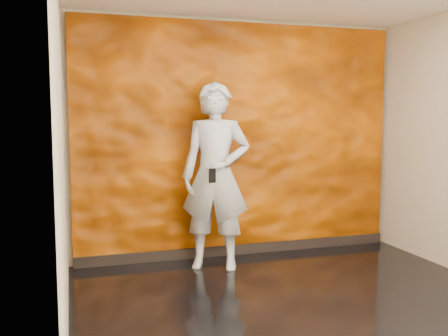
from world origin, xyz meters
TOP-DOWN VIEW (x-y plane):
  - room at (0.00, 0.00)m, footprint 4.02×4.02m
  - feature_wall at (0.00, 1.96)m, footprint 3.90×0.06m
  - baseboard at (0.00, 1.92)m, footprint 3.90×0.04m
  - man at (-0.44, 1.51)m, footprint 0.88×0.75m
  - phone at (-0.55, 1.23)m, footprint 0.08×0.04m

SIDE VIEW (x-z plane):
  - baseboard at x=0.00m, z-range 0.00..0.12m
  - man at x=-0.44m, z-range 0.00..2.03m
  - phone at x=-0.55m, z-range 0.98..1.13m
  - feature_wall at x=0.00m, z-range 0.00..2.75m
  - room at x=0.00m, z-range -0.01..2.81m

